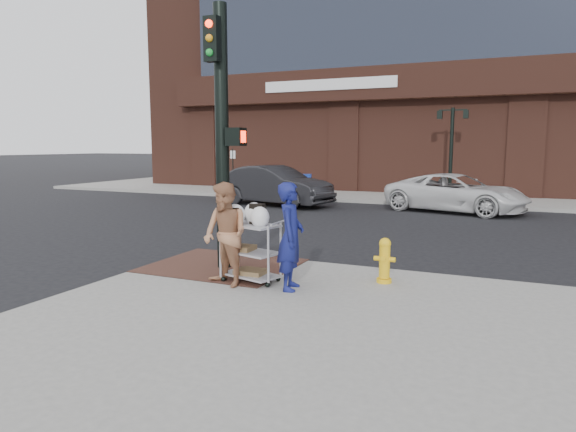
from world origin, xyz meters
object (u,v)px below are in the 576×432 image
at_px(pedestrian_tan, 225,234).
at_px(minivan_white, 457,193).
at_px(woman_blue, 291,236).
at_px(sedan_dark, 274,186).
at_px(lamp_post, 451,143).
at_px(fire_hydrant, 385,260).
at_px(utility_cart, 251,246).
at_px(traffic_signal_pole, 222,130).

xyz_separation_m(pedestrian_tan, minivan_white, (2.43, 12.96, -0.31)).
bearing_deg(woman_blue, sedan_dark, 13.11).
height_order(lamp_post, fire_hydrant, lamp_post).
height_order(woman_blue, fire_hydrant, woman_blue).
bearing_deg(fire_hydrant, utility_cart, -157.69).
bearing_deg(lamp_post, traffic_signal_pole, -99.24).
bearing_deg(lamp_post, fire_hydrant, -87.49).
height_order(pedestrian_tan, utility_cart, pedestrian_tan).
xyz_separation_m(lamp_post, fire_hydrant, (0.66, -15.04, -2.06)).
bearing_deg(sedan_dark, minivan_white, -72.15).
xyz_separation_m(sedan_dark, fire_hydrant, (7.30, -10.83, -0.28)).
bearing_deg(utility_cart, lamp_post, 84.57).
distance_m(minivan_white, fire_hydrant, 11.67).
xyz_separation_m(sedan_dark, utility_cart, (5.12, -11.72, -0.06)).
bearing_deg(minivan_white, pedestrian_tan, -175.49).
xyz_separation_m(woman_blue, minivan_white, (1.32, 12.71, -0.32)).
bearing_deg(woman_blue, pedestrian_tan, 89.19).
relative_size(woman_blue, minivan_white, 0.34).
relative_size(pedestrian_tan, fire_hydrant, 2.23).
relative_size(traffic_signal_pole, utility_cart, 3.59).
relative_size(sedan_dark, fire_hydrant, 6.37).
bearing_deg(lamp_post, sedan_dark, -147.64).
relative_size(lamp_post, sedan_dark, 0.79).
relative_size(woman_blue, pedestrian_tan, 1.01).
distance_m(woman_blue, minivan_white, 12.78).
bearing_deg(minivan_white, traffic_signal_pole, -179.64).
bearing_deg(sedan_dark, woman_blue, -142.03).
height_order(lamp_post, utility_cart, lamp_post).
bearing_deg(minivan_white, utility_cart, -174.64).
bearing_deg(sedan_dark, traffic_signal_pole, -147.99).
height_order(woman_blue, minivan_white, woman_blue).
bearing_deg(pedestrian_tan, fire_hydrant, 51.17).
bearing_deg(traffic_signal_pole, woman_blue, -25.39).
xyz_separation_m(minivan_white, fire_hydrant, (0.01, -11.67, -0.17)).
bearing_deg(woman_blue, traffic_signal_pole, 51.06).
height_order(lamp_post, pedestrian_tan, lamp_post).
xyz_separation_m(traffic_signal_pole, utility_cart, (0.96, -0.70, -2.05)).
bearing_deg(fire_hydrant, sedan_dark, 123.98).
bearing_deg(sedan_dark, pedestrian_tan, -146.85).
xyz_separation_m(sedan_dark, minivan_white, (7.28, 0.83, -0.11)).
bearing_deg(fire_hydrant, pedestrian_tan, -152.10).
xyz_separation_m(pedestrian_tan, fire_hydrant, (2.44, 1.29, -0.48)).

